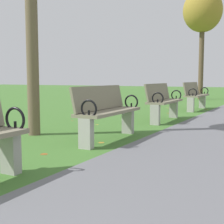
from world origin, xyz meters
TOP-DOWN VIEW (x-y plane):
  - park_bench_3 at (-0.50, 5.61)m, footprint 0.52×1.61m
  - park_bench_4 at (-0.50, 8.36)m, footprint 0.54×1.62m
  - park_bench_5 at (-0.50, 11.43)m, footprint 0.48×1.60m
  - tree_2 at (-1.64, 16.92)m, footprint 1.85×1.85m
  - scattered_leaves at (-0.04, 7.32)m, footprint 5.22×13.58m

SIDE VIEW (x-z plane):
  - scattered_leaves at x=-0.04m, z-range 0.00..0.02m
  - park_bench_3 at x=-0.50m, z-range 0.04..0.93m
  - park_bench_4 at x=-0.50m, z-range 0.04..0.93m
  - park_bench_5 at x=-0.50m, z-range 0.04..0.93m
  - tree_2 at x=-1.64m, z-range 1.54..6.81m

